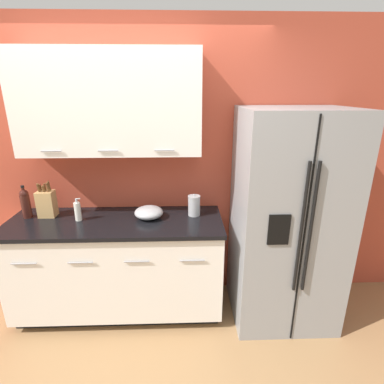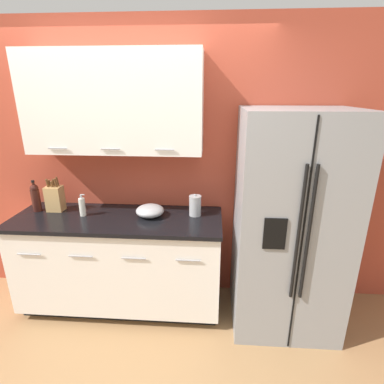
% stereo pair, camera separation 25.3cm
% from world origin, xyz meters
% --- Properties ---
extents(ground_plane, '(14.00, 14.00, 0.00)m').
position_xyz_m(ground_plane, '(0.00, 0.00, 0.00)').
color(ground_plane, '#997047').
extents(wall_back, '(10.00, 0.39, 2.60)m').
position_xyz_m(wall_back, '(-0.02, 0.98, 1.44)').
color(wall_back, '#AD422D').
rests_on(wall_back, ground_plane).
extents(counter_unit, '(1.86, 0.64, 0.93)m').
position_xyz_m(counter_unit, '(-0.09, 0.68, 0.47)').
color(counter_unit, black).
rests_on(counter_unit, ground_plane).
extents(refrigerator, '(0.87, 0.77, 1.88)m').
position_xyz_m(refrigerator, '(1.39, 0.62, 0.94)').
color(refrigerator, gray).
rests_on(refrigerator, ground_plane).
extents(knife_block, '(0.14, 0.11, 0.32)m').
position_xyz_m(knife_block, '(-0.70, 0.79, 1.05)').
color(knife_block, tan).
rests_on(knife_block, counter_unit).
extents(wine_bottle, '(0.08, 0.08, 0.30)m').
position_xyz_m(wine_bottle, '(-0.87, 0.77, 1.07)').
color(wine_bottle, '#3D1914').
rests_on(wine_bottle, counter_unit).
extents(soap_dispenser, '(0.06, 0.05, 0.20)m').
position_xyz_m(soap_dispenser, '(-0.41, 0.69, 1.02)').
color(soap_dispenser, silver).
rests_on(soap_dispenser, counter_unit).
extents(steel_canister, '(0.11, 0.11, 0.20)m').
position_xyz_m(steel_canister, '(0.60, 0.77, 1.02)').
color(steel_canister, '#A3A3A5').
rests_on(steel_canister, counter_unit).
extents(mixing_bowl, '(0.25, 0.25, 0.10)m').
position_xyz_m(mixing_bowl, '(0.20, 0.72, 0.98)').
color(mixing_bowl, '#A3A3A5').
rests_on(mixing_bowl, counter_unit).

